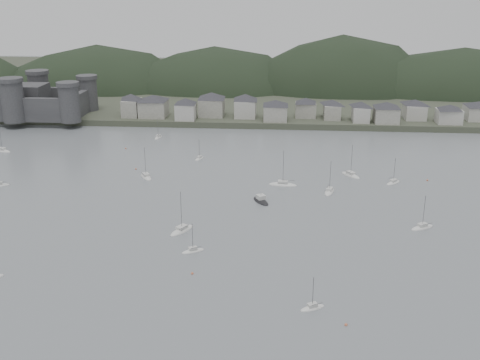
{
  "coord_description": "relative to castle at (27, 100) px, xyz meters",
  "views": [
    {
      "loc": [
        14.47,
        -109.1,
        69.79
      ],
      "look_at": [
        0.0,
        75.0,
        6.0
      ],
      "focal_mm": 43.22,
      "sensor_mm": 36.0,
      "label": 1
    }
  ],
  "objects": [
    {
      "name": "sailboat_lead",
      "position": [
        150.81,
        -97.89,
        -10.79
      ],
      "size": [
        5.05,
        9.32,
        12.15
      ],
      "rotation": [
        0.0,
        0.0,
        2.88
      ],
      "color": "silver",
      "rests_on": "ground"
    },
    {
      "name": "far_shore_land",
      "position": [
        120.0,
        115.2,
        -9.46
      ],
      "size": [
        900.0,
        250.0,
        3.0
      ],
      "primitive_type": "cube",
      "color": "#383D2D",
      "rests_on": "ground"
    },
    {
      "name": "forested_ridge",
      "position": [
        124.83,
        89.6,
        -22.25
      ],
      "size": [
        851.55,
        103.94,
        102.57
      ],
      "color": "black",
      "rests_on": "ground"
    },
    {
      "name": "castle",
      "position": [
        0.0,
        0.0,
        0.0
      ],
      "size": [
        66.0,
        43.0,
        20.0
      ],
      "color": "#39393B",
      "rests_on": "far_shore_land"
    },
    {
      "name": "waterfront_town",
      "position": [
        170.59,
        3.54,
        -2.3
      ],
      "size": [
        451.48,
        28.46,
        12.92
      ],
      "color": "gray",
      "rests_on": "far_shore_land"
    },
    {
      "name": "ground",
      "position": [
        120.0,
        -179.8,
        -10.96
      ],
      "size": [
        900.0,
        900.0,
        0.0
      ],
      "primitive_type": "plane",
      "color": "slate",
      "rests_on": "ground"
    },
    {
      "name": "moored_fleet",
      "position": [
        111.86,
        -107.14,
        -10.79
      ],
      "size": [
        251.6,
        170.28,
        14.04
      ],
      "color": "silver",
      "rests_on": "ground"
    },
    {
      "name": "mooring_buoys",
      "position": [
        106.52,
        -120.77,
        -10.81
      ],
      "size": [
        140.36,
        132.02,
        0.7
      ],
      "color": "#CE6844",
      "rests_on": "ground"
    },
    {
      "name": "motor_launch_far",
      "position": [
        127.33,
        -109.04,
        -10.68
      ],
      "size": [
        7.21,
        9.33,
        4.11
      ],
      "rotation": [
        0.0,
        0.0,
        3.66
      ],
      "color": "black",
      "rests_on": "ground"
    }
  ]
}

